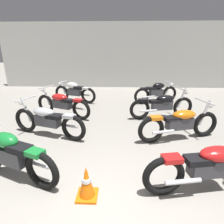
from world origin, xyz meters
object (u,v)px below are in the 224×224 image
(motorcycle_right_row_2, at_px, (162,105))
(motorcycle_right_row_3, at_px, (156,92))
(motorcycle_right_row_0, at_px, (211,166))
(traffic_cone, at_px, (87,183))
(motorcycle_left_row_1, at_px, (47,120))
(motorcycle_left_row_2, at_px, (62,103))
(motorcycle_left_row_3, at_px, (74,91))
(motorcycle_right_row_1, at_px, (180,123))
(motorcycle_left_row_0, at_px, (12,154))

(motorcycle_right_row_2, height_order, motorcycle_right_row_3, motorcycle_right_row_2)
(motorcycle_right_row_0, bearing_deg, motorcycle_right_row_3, 88.79)
(motorcycle_right_row_2, height_order, traffic_cone, motorcycle_right_row_2)
(motorcycle_left_row_1, relative_size, motorcycle_left_row_2, 1.03)
(motorcycle_right_row_2, bearing_deg, motorcycle_right_row_3, 85.58)
(motorcycle_left_row_3, distance_m, motorcycle_right_row_2, 3.78)
(motorcycle_left_row_3, height_order, motorcycle_right_row_3, same)
(motorcycle_right_row_3, bearing_deg, motorcycle_right_row_2, -94.42)
(motorcycle_right_row_2, xyz_separation_m, traffic_cone, (-1.88, -3.56, -0.19))
(motorcycle_right_row_1, distance_m, motorcycle_right_row_2, 1.55)
(motorcycle_left_row_0, xyz_separation_m, motorcycle_left_row_2, (-0.08, 3.17, -0.01))
(motorcycle_left_row_2, bearing_deg, traffic_cone, -68.23)
(motorcycle_left_row_0, xyz_separation_m, motorcycle_right_row_0, (3.27, -0.18, -0.01))
(motorcycle_left_row_0, height_order, traffic_cone, motorcycle_left_row_0)
(motorcycle_left_row_1, relative_size, motorcycle_right_row_3, 1.10)
(motorcycle_right_row_0, bearing_deg, motorcycle_right_row_1, 87.86)
(motorcycle_right_row_0, xyz_separation_m, motorcycle_right_row_1, (0.07, 1.78, 0.00))
(motorcycle_right_row_0, bearing_deg, motorcycle_left_row_1, 150.68)
(motorcycle_right_row_0, relative_size, traffic_cone, 3.99)
(motorcycle_left_row_1, bearing_deg, motorcycle_right_row_1, -1.04)
(motorcycle_left_row_2, relative_size, motorcycle_right_row_0, 0.94)
(motorcycle_left_row_0, height_order, motorcycle_left_row_2, motorcycle_left_row_2)
(motorcycle_left_row_0, height_order, motorcycle_right_row_3, same)
(motorcycle_right_row_0, relative_size, motorcycle_right_row_2, 1.01)
(motorcycle_left_row_0, xyz_separation_m, motorcycle_left_row_1, (-0.01, 1.66, -0.01))
(motorcycle_left_row_1, distance_m, motorcycle_left_row_2, 1.51)
(motorcycle_right_row_3, bearing_deg, motorcycle_left_row_3, -179.65)
(motorcycle_left_row_3, xyz_separation_m, motorcycle_right_row_0, (3.35, -5.14, -0.01))
(motorcycle_left_row_3, xyz_separation_m, motorcycle_right_row_3, (3.46, 0.02, 0.00))
(motorcycle_left_row_1, bearing_deg, motorcycle_right_row_3, 44.55)
(motorcycle_right_row_0, distance_m, motorcycle_right_row_3, 5.17)
(motorcycle_left_row_2, bearing_deg, motorcycle_left_row_0, -88.55)
(motorcycle_left_row_0, xyz_separation_m, motorcycle_right_row_3, (3.37, 4.99, 0.00))
(motorcycle_left_row_3, xyz_separation_m, traffic_cone, (1.43, -5.38, -0.20))
(motorcycle_right_row_1, height_order, motorcycle_right_row_3, motorcycle_right_row_1)
(motorcycle_left_row_3, distance_m, motorcycle_right_row_0, 6.14)
(motorcycle_left_row_1, bearing_deg, motorcycle_left_row_0, -89.79)
(motorcycle_left_row_0, xyz_separation_m, motorcycle_left_row_3, (-0.08, 4.97, 0.00))
(motorcycle_left_row_1, xyz_separation_m, motorcycle_left_row_3, (-0.08, 3.31, 0.01))
(motorcycle_left_row_2, relative_size, motorcycle_right_row_3, 1.07)
(motorcycle_right_row_3, bearing_deg, traffic_cone, -110.56)
(motorcycle_left_row_0, xyz_separation_m, motorcycle_right_row_2, (3.23, 3.15, -0.01))
(motorcycle_left_row_3, height_order, motorcycle_right_row_2, motorcycle_right_row_2)
(motorcycle_left_row_1, height_order, motorcycle_left_row_2, same)
(motorcycle_left_row_2, relative_size, motorcycle_right_row_2, 0.95)
(motorcycle_left_row_3, height_order, motorcycle_right_row_0, motorcycle_right_row_0)
(motorcycle_left_row_1, xyz_separation_m, motorcycle_right_row_2, (3.24, 1.49, 0.00))
(motorcycle_left_row_0, bearing_deg, motorcycle_left_row_2, 91.45)
(motorcycle_left_row_1, height_order, motorcycle_right_row_1, same)
(motorcycle_left_row_1, xyz_separation_m, traffic_cone, (1.36, -2.07, -0.19))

